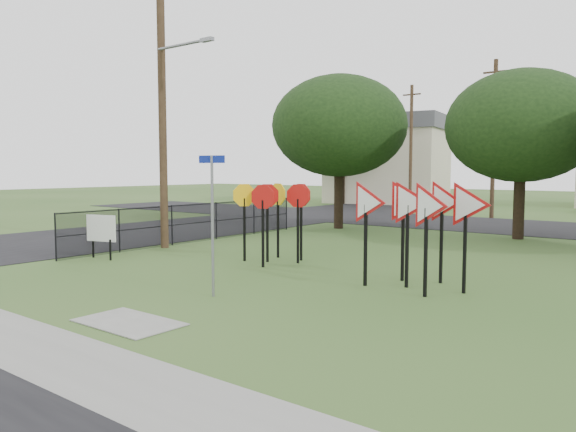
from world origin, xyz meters
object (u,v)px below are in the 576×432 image
Objects in this scene: street_name_sign at (212,217)px; yield_sign_cluster at (418,208)px; stop_sign_cluster at (275,203)px; info_board at (101,230)px.

yield_sign_cluster is at bearing 48.90° from street_name_sign.
stop_sign_cluster is (-1.87, 4.48, 0.00)m from street_name_sign.
street_name_sign is 0.94× the size of yield_sign_cluster.
stop_sign_cluster is 0.72× the size of yield_sign_cluster.
stop_sign_cluster is at bearing 112.62° from street_name_sign.
street_name_sign is 1.30× the size of stop_sign_cluster.
street_name_sign reaches higher than info_board.
stop_sign_cluster is at bearing 32.26° from info_board.
yield_sign_cluster reaches higher than stop_sign_cluster.
street_name_sign is 4.83m from yield_sign_cluster.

